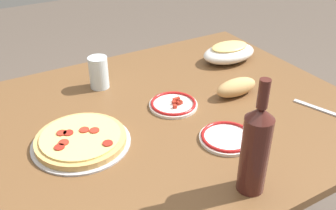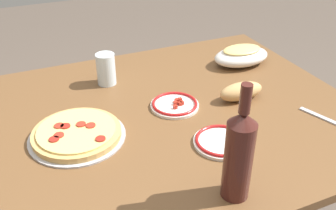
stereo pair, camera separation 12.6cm
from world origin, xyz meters
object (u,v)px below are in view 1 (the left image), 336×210
at_px(side_plate_near, 173,104).
at_px(bread_loaf, 236,87).
at_px(water_glass, 99,72).
at_px(side_plate_far, 227,137).
at_px(wine_bottle, 257,148).
at_px(baked_pasta_dish, 229,52).
at_px(pepperoni_pizza, 81,140).
at_px(dining_table, 168,138).

xyz_separation_m(side_plate_near, bread_loaf, (-0.23, 0.05, 0.02)).
height_order(water_glass, bread_loaf, water_glass).
height_order(side_plate_near, side_plate_far, side_plate_near).
xyz_separation_m(wine_bottle, bread_loaf, (-0.27, -0.39, -0.09)).
height_order(baked_pasta_dish, wine_bottle, wine_bottle).
relative_size(side_plate_far, bread_loaf, 1.01).
bearing_deg(wine_bottle, bread_loaf, -124.24).
height_order(pepperoni_pizza, water_glass, water_glass).
bearing_deg(baked_pasta_dish, side_plate_far, 51.64).
distance_m(pepperoni_pizza, wine_bottle, 0.52).
xyz_separation_m(pepperoni_pizza, side_plate_far, (-0.38, 0.20, -0.01)).
distance_m(baked_pasta_dish, bread_loaf, 0.29).
bearing_deg(side_plate_near, wine_bottle, 85.76).
bearing_deg(water_glass, pepperoni_pizza, 59.39).
bearing_deg(dining_table, water_glass, -65.69).
distance_m(dining_table, wine_bottle, 0.47).
bearing_deg(pepperoni_pizza, baked_pasta_dish, -161.60).
bearing_deg(bread_loaf, water_glass, -37.35).
distance_m(wine_bottle, water_glass, 0.71).
bearing_deg(side_plate_far, wine_bottle, 69.29).
relative_size(wine_bottle, bread_loaf, 1.87).
relative_size(wine_bottle, water_glass, 2.60).
distance_m(baked_pasta_dish, side_plate_far, 0.57).
xyz_separation_m(water_glass, side_plate_far, (-0.20, 0.51, -0.05)).
relative_size(baked_pasta_dish, side_plate_near, 1.44).
distance_m(dining_table, side_plate_far, 0.26).
bearing_deg(side_plate_far, water_glass, -67.95).
xyz_separation_m(baked_pasta_dish, wine_bottle, (0.43, 0.64, 0.09)).
bearing_deg(wine_bottle, dining_table, -89.50).
bearing_deg(bread_loaf, pepperoni_pizza, -0.15).
relative_size(pepperoni_pizza, bread_loaf, 1.76).
height_order(dining_table, pepperoni_pizza, pepperoni_pizza).
relative_size(pepperoni_pizza, side_plate_near, 1.76).
bearing_deg(water_glass, side_plate_near, 122.40).
relative_size(dining_table, wine_bottle, 4.12).
bearing_deg(side_plate_near, dining_table, 34.86).
distance_m(pepperoni_pizza, side_plate_far, 0.43).
relative_size(dining_table, water_glass, 10.69).
height_order(pepperoni_pizza, wine_bottle, wine_bottle).
bearing_deg(side_plate_far, bread_loaf, -134.13).
relative_size(water_glass, bread_loaf, 0.72).
xyz_separation_m(dining_table, side_plate_near, (-0.04, -0.03, 0.11)).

